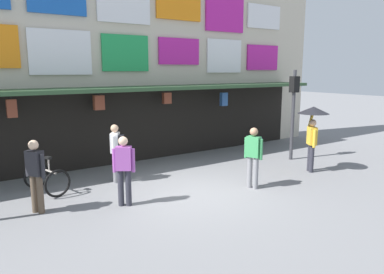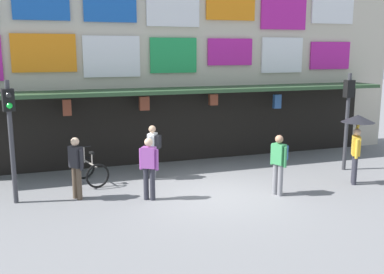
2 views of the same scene
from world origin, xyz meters
name	(u,v)px [view 1 (image 1 of 2)]	position (x,y,z in m)	size (l,w,h in m)	color
ground_plane	(192,193)	(0.00, 0.00, 0.00)	(80.00, 80.00, 0.00)	slate
shopfront	(118,47)	(0.00, 4.57, 3.96)	(18.00, 2.60, 8.00)	beige
traffic_light_far	(293,100)	(5.05, 1.07, 2.14)	(0.29, 0.33, 3.20)	#38383D
bicycle_parked	(47,178)	(-3.13, 2.21, 0.39)	(1.00, 1.31, 1.05)	black
pedestrian_in_black	(254,153)	(1.65, -0.55, 0.98)	(0.45, 0.50, 1.68)	gray
pedestrian_with_umbrella	(313,121)	(4.31, -0.37, 1.64)	(0.96, 0.96, 2.08)	#2D2D38
pedestrian_in_red	(36,172)	(-3.62, 0.86, 0.95)	(0.38, 0.45, 1.68)	brown
pedestrian_in_yellow	(124,167)	(-1.80, 0.17, 0.95)	(0.46, 0.38, 1.68)	#2D2D38
pedestrian_in_blue	(116,149)	(-1.23, 2.05, 0.98)	(0.47, 0.48, 1.68)	gray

